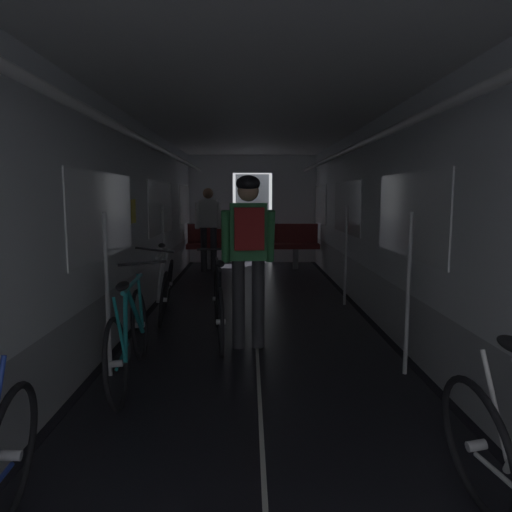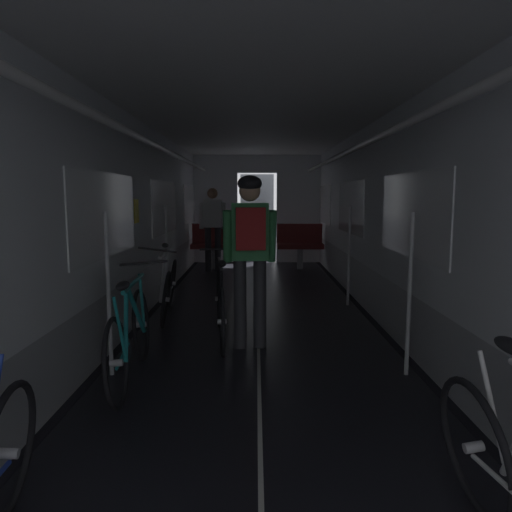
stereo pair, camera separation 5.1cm
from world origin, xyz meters
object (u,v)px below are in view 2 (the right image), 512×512
Objects in this scene: bench_seat_far_right at (297,242)px; bicycle_black_in_aisle at (218,305)px; bicycle_teal at (128,336)px; person_cyclist_aisle at (248,243)px; person_standing_near_bench at (210,224)px; bicycle_silver at (166,287)px; bench_seat_far_left at (212,242)px.

bench_seat_far_right is 5.16m from bicycle_black_in_aisle.
bicycle_teal is (-1.96, -6.10, -0.18)m from bench_seat_far_right.
person_cyclist_aisle is (-0.98, -5.25, 0.50)m from bench_seat_far_right.
person_cyclist_aisle is at bearing -80.52° from person_standing_near_bench.
bicycle_silver is at bearing -117.11° from bench_seat_far_right.
bicycle_teal is 1.30m from bicycle_black_in_aisle.
person_standing_near_bench reaches higher than bicycle_teal.
bench_seat_far_left is 0.58× the size of bicycle_black_in_aisle.
bench_seat_far_right is 0.58× the size of bicycle_teal.
bicycle_silver is 1.79m from person_cyclist_aisle.
bicycle_silver is 1.01× the size of person_standing_near_bench.
bicycle_silver is 0.98× the size of person_cyclist_aisle.
bench_seat_far_right is 4.47m from bicycle_silver.
person_standing_near_bench is at bearing -89.59° from bench_seat_far_left.
bicycle_silver is at bearing 129.56° from person_cyclist_aisle.
bench_seat_far_right is at bearing 62.89° from bicycle_silver.
bicycle_teal reaches higher than bicycle_black_in_aisle.
person_cyclist_aisle reaches higher than bench_seat_far_right.
person_cyclist_aisle reaches higher than bench_seat_far_left.
bicycle_black_in_aisle is (-1.30, -4.99, -0.18)m from bench_seat_far_right.
bicycle_silver is at bearing -93.41° from bench_seat_far_left.
person_standing_near_bench is (0.00, -0.38, 0.41)m from bench_seat_far_left.
person_cyclist_aisle reaches higher than bicycle_black_in_aisle.
person_cyclist_aisle is (0.82, -5.25, 0.50)m from bench_seat_far_left.
bicycle_silver is (-0.24, -3.98, -0.19)m from bench_seat_far_left.
bicycle_silver reaches higher than bicycle_teal.
bicycle_black_in_aisle is at bearing -84.29° from bench_seat_far_left.
person_standing_near_bench is at bearing 86.19° from bicycle_silver.
bicycle_teal is at bearing -91.51° from bench_seat_far_left.
bench_seat_far_left is 0.58× the size of bicycle_silver.
bench_seat_far_left is 0.55m from person_standing_near_bench.
bench_seat_far_right reaches higher than bicycle_black_in_aisle.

